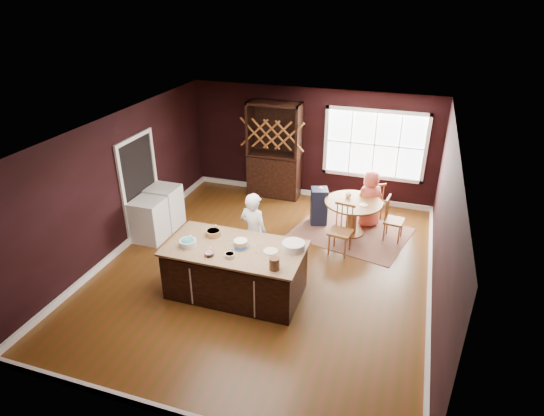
{
  "coord_description": "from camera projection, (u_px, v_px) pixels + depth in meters",
  "views": [
    {
      "loc": [
        2.35,
        -6.82,
        4.88
      ],
      "look_at": [
        -0.02,
        0.47,
        1.05
      ],
      "focal_mm": 30.0,
      "sensor_mm": 36.0,
      "label": 1
    }
  ],
  "objects": [
    {
      "name": "table_plate",
      "position": [
        364.0,
        205.0,
        9.35
      ],
      "size": [
        0.18,
        0.18,
        0.01
      ],
      "primitive_type": "cylinder",
      "color": "beige",
      "rests_on": "dining_table"
    },
    {
      "name": "table_cup",
      "position": [
        348.0,
        195.0,
        9.67
      ],
      "size": [
        0.15,
        0.15,
        0.1
      ],
      "primitive_type": "imported",
      "rotation": [
        0.0,
        0.0,
        -0.23
      ],
      "color": "white",
      "rests_on": "dining_table"
    },
    {
      "name": "hutch",
      "position": [
        274.0,
        151.0,
        11.08
      ],
      "size": [
        1.29,
        0.54,
        2.36
      ],
      "primitive_type": "cube",
      "color": "black",
      "rests_on": "ground"
    },
    {
      "name": "bowl_pink",
      "position": [
        209.0,
        254.0,
        7.3
      ],
      "size": [
        0.16,
        0.16,
        0.06
      ],
      "primitive_type": "cylinder",
      "color": "silver",
      "rests_on": "kitchen_island"
    },
    {
      "name": "white_tub",
      "position": [
        293.0,
        246.0,
        7.46
      ],
      "size": [
        0.38,
        0.38,
        0.13
      ],
      "primitive_type": "cylinder",
      "color": "white",
      "rests_on": "kitchen_island"
    },
    {
      "name": "chair_south",
      "position": [
        341.0,
        230.0,
        8.89
      ],
      "size": [
        0.49,
        0.47,
        1.03
      ],
      "primitive_type": null,
      "rotation": [
        0.0,
        0.0,
        -0.15
      ],
      "color": "brown",
      "rests_on": "ground"
    },
    {
      "name": "dryer",
      "position": [
        165.0,
        207.0,
        9.94
      ],
      "size": [
        0.64,
        0.61,
        0.92
      ],
      "primitive_type": "cube",
      "color": "silver",
      "rests_on": "ground"
    },
    {
      "name": "toddler",
      "position": [
        322.0,
        188.0,
        9.98
      ],
      "size": [
        0.18,
        0.14,
        0.26
      ],
      "primitive_type": null,
      "color": "#8CA5BF",
      "rests_on": "high_chair"
    },
    {
      "name": "stoneware_crock",
      "position": [
        274.0,
        264.0,
        6.93
      ],
      "size": [
        0.16,
        0.16,
        0.2
      ],
      "primitive_type": "cylinder",
      "color": "brown",
      "rests_on": "kitchen_island"
    },
    {
      "name": "bowl_blue",
      "position": [
        188.0,
        243.0,
        7.56
      ],
      "size": [
        0.28,
        0.28,
        0.11
      ],
      "primitive_type": "cylinder",
      "color": "white",
      "rests_on": "kitchen_island"
    },
    {
      "name": "room_shell",
      "position": [
        265.0,
        204.0,
        8.03
      ],
      "size": [
        7.0,
        7.0,
        7.0
      ],
      "color": "#5A2D12",
      "rests_on": "ground"
    },
    {
      "name": "dining_table",
      "position": [
        353.0,
        211.0,
        9.6
      ],
      "size": [
        1.21,
        1.21,
        0.75
      ],
      "color": "brown",
      "rests_on": "ground"
    },
    {
      "name": "bowl_olive",
      "position": [
        230.0,
        255.0,
        7.27
      ],
      "size": [
        0.17,
        0.17,
        0.06
      ],
      "primitive_type": "cylinder",
      "color": "beige",
      "rests_on": "kitchen_island"
    },
    {
      "name": "rug",
      "position": [
        351.0,
        233.0,
        9.84
      ],
      "size": [
        2.65,
        2.26,
        0.01
      ],
      "primitive_type": "cube",
      "rotation": [
        0.0,
        0.0,
        -0.23
      ],
      "color": "brown",
      "rests_on": "ground"
    },
    {
      "name": "chair_north",
      "position": [
        373.0,
        200.0,
        10.25
      ],
      "size": [
        0.53,
        0.53,
        0.93
      ],
      "primitive_type": null,
      "rotation": [
        0.0,
        0.0,
        3.72
      ],
      "color": "olive",
      "rests_on": "ground"
    },
    {
      "name": "bowl_yellow",
      "position": [
        213.0,
        233.0,
        7.87
      ],
      "size": [
        0.27,
        0.27,
        0.1
      ],
      "primitive_type": "cylinder",
      "color": "#9D6846",
      "rests_on": "kitchen_island"
    },
    {
      "name": "high_chair",
      "position": [
        319.0,
        205.0,
        10.05
      ],
      "size": [
        0.45,
        0.45,
        0.87
      ],
      "primitive_type": null,
      "rotation": [
        0.0,
        0.0,
        0.32
      ],
      "color": "black",
      "rests_on": "ground"
    },
    {
      "name": "kitchen_island",
      "position": [
        236.0,
        271.0,
        7.77
      ],
      "size": [
        2.32,
        1.21,
        0.92
      ],
      "color": "black",
      "rests_on": "ground"
    },
    {
      "name": "toy_figurine",
      "position": [
        274.0,
        258.0,
        7.18
      ],
      "size": [
        0.04,
        0.04,
        0.07
      ],
      "primitive_type": null,
      "color": "#FFBC07",
      "rests_on": "kitchen_island"
    },
    {
      "name": "chair_east",
      "position": [
        394.0,
        219.0,
        9.39
      ],
      "size": [
        0.43,
        0.45,
        0.96
      ],
      "primitive_type": null,
      "rotation": [
        0.0,
        0.0,
        1.45
      ],
      "color": "brown",
      "rests_on": "ground"
    },
    {
      "name": "dinner_plate",
      "position": [
        271.0,
        251.0,
        7.42
      ],
      "size": [
        0.24,
        0.24,
        0.02
      ],
      "primitive_type": "cylinder",
      "color": "beige",
      "rests_on": "kitchen_island"
    },
    {
      "name": "baker",
      "position": [
        254.0,
        233.0,
        8.25
      ],
      "size": [
        0.65,
        0.51,
        1.58
      ],
      "primitive_type": "imported",
      "rotation": [
        0.0,
        0.0,
        2.89
      ],
      "color": "white",
      "rests_on": "ground"
    },
    {
      "name": "layer_cake",
      "position": [
        241.0,
        244.0,
        7.52
      ],
      "size": [
        0.32,
        0.32,
        0.13
      ],
      "primitive_type": null,
      "color": "white",
      "rests_on": "kitchen_island"
    },
    {
      "name": "drinking_glass",
      "position": [
        259.0,
        249.0,
        7.34
      ],
      "size": [
        0.08,
        0.08,
        0.15
      ],
      "primitive_type": "cylinder",
      "color": "white",
      "rests_on": "kitchen_island"
    },
    {
      "name": "seated_woman",
      "position": [
        370.0,
        199.0,
        9.87
      ],
      "size": [
        0.75,
        0.68,
        1.29
      ],
      "primitive_type": "imported",
      "rotation": [
        0.0,
        0.0,
        3.69
      ],
      "color": "#F16458",
      "rests_on": "ground"
    },
    {
      "name": "window",
      "position": [
        375.0,
        145.0,
        10.5
      ],
      "size": [
        2.36,
        0.1,
        1.66
      ],
      "primitive_type": null,
      "color": "white",
      "rests_on": "room_shell"
    },
    {
      "name": "doorway",
      "position": [
        140.0,
        187.0,
        9.51
      ],
      "size": [
        0.08,
        1.26,
        2.13
      ],
      "primitive_type": null,
      "color": "white",
      "rests_on": "room_shell"
    },
    {
      "name": "washer",
      "position": [
        149.0,
        220.0,
        9.4
      ],
      "size": [
        0.62,
        0.6,
        0.9
      ],
      "primitive_type": "cube",
      "color": "white",
      "rests_on": "ground"
    }
  ]
}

